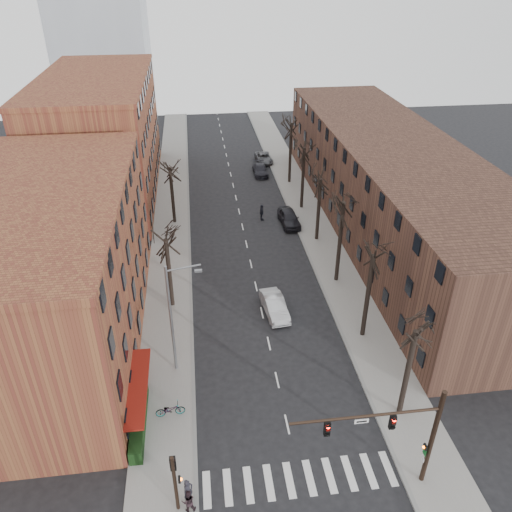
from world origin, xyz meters
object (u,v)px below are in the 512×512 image
object	(u,v)px
parked_car_mid	(260,170)
bicycle	(170,410)
silver_sedan	(274,306)
parked_car_near	(289,218)
pedestrian_a	(188,491)

from	to	relation	value
parked_car_mid	bicycle	xyz separation A→B (m)	(-11.64, -41.84, -0.02)
bicycle	parked_car_mid	bearing A→B (deg)	-19.33
silver_sedan	parked_car_mid	bearing A→B (deg)	77.93
parked_car_near	silver_sedan	bearing A→B (deg)	-107.99
parked_car_near	pedestrian_a	bearing A→B (deg)	-112.98
parked_car_near	bicycle	distance (m)	29.29
silver_sedan	pedestrian_a	size ratio (longest dim) A/B	2.77
parked_car_mid	bicycle	size ratio (longest dim) A/B	2.41
silver_sedan	bicycle	bearing A→B (deg)	-136.56
parked_car_mid	pedestrian_a	bearing A→B (deg)	-102.18
pedestrian_a	bicycle	bearing A→B (deg)	60.43
bicycle	silver_sedan	bearing A→B (deg)	-43.81
parked_car_mid	bicycle	distance (m)	43.43
silver_sedan	parked_car_mid	distance (m)	31.77
pedestrian_a	silver_sedan	bearing A→B (deg)	25.85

